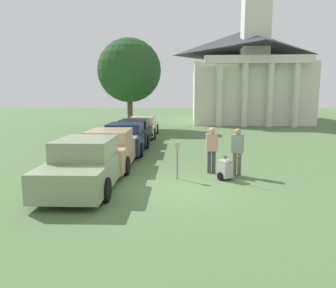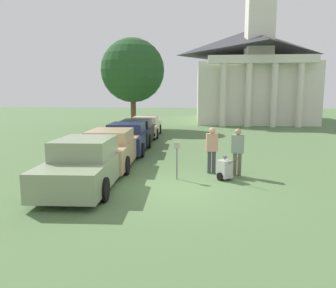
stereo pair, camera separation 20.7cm
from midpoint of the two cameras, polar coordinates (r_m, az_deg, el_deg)
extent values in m
plane|color=#517042|center=(10.29, 0.59, -7.84)|extent=(120.00, 120.00, 0.00)
cube|color=gray|center=(10.87, -14.24, -4.06)|extent=(2.05, 5.19, 0.79)
cube|color=gray|center=(10.54, -14.68, -0.66)|extent=(1.72, 2.21, 0.59)
cylinder|color=black|center=(12.66, -16.22, -3.46)|extent=(0.20, 0.68, 0.68)
cylinder|color=black|center=(12.23, -8.03, -3.62)|extent=(0.20, 0.68, 0.68)
cylinder|color=black|center=(9.78, -21.96, -7.31)|extent=(0.20, 0.68, 0.68)
cylinder|color=black|center=(9.21, -11.38, -7.82)|extent=(0.20, 0.68, 0.68)
cube|color=tan|center=(13.71, -10.37, -1.21)|extent=(2.01, 5.21, 0.83)
cube|color=tan|center=(13.41, -10.63, 1.38)|extent=(1.68, 2.22, 0.48)
cylinder|color=black|center=(15.48, -12.35, -1.10)|extent=(0.20, 0.70, 0.69)
cylinder|color=black|center=(15.15, -5.78, -1.16)|extent=(0.20, 0.70, 0.69)
cylinder|color=black|center=(12.47, -15.89, -3.59)|extent=(0.20, 0.70, 0.69)
cylinder|color=black|center=(12.05, -7.75, -3.76)|extent=(0.20, 0.70, 0.69)
cube|color=#19234C|center=(16.88, -7.65, 0.64)|extent=(2.05, 4.94, 0.80)
cube|color=#19234C|center=(16.61, -7.81, 2.75)|extent=(1.72, 2.11, 0.50)
cylinder|color=black|center=(18.55, -9.69, 0.55)|extent=(0.20, 0.68, 0.68)
cylinder|color=black|center=(18.28, -4.03, 0.53)|extent=(0.20, 0.68, 0.68)
cylinder|color=black|center=(15.64, -11.86, -1.02)|extent=(0.20, 0.68, 0.68)
cylinder|color=black|center=(15.31, -5.15, -1.08)|extent=(0.20, 0.68, 0.68)
cube|color=black|center=(19.51, -6.09, 1.71)|extent=(1.99, 5.17, 0.73)
cube|color=black|center=(19.25, -6.20, 3.47)|extent=(1.66, 2.20, 0.50)
cylinder|color=black|center=(21.22, -7.87, 1.70)|extent=(0.21, 0.75, 0.74)
cylinder|color=black|center=(21.00, -3.11, 1.69)|extent=(0.21, 0.75, 0.74)
cylinder|color=black|center=(18.14, -9.52, 0.47)|extent=(0.21, 0.75, 0.74)
cylinder|color=black|center=(17.88, -3.96, 0.46)|extent=(0.21, 0.75, 0.74)
cube|color=beige|center=(23.06, -4.56, 2.73)|extent=(1.93, 4.82, 0.70)
cube|color=beige|center=(22.81, -4.63, 4.19)|extent=(1.62, 2.06, 0.50)
cylinder|color=black|center=(24.64, -6.17, 2.64)|extent=(0.20, 0.70, 0.69)
cylinder|color=black|center=(24.47, -2.17, 2.64)|extent=(0.20, 0.70, 0.69)
cylinder|color=black|center=(21.74, -7.23, 1.81)|extent=(0.20, 0.70, 0.69)
cylinder|color=black|center=(21.54, -2.70, 1.81)|extent=(0.20, 0.70, 0.69)
cylinder|color=slate|center=(11.34, 1.10, -3.46)|extent=(0.05, 0.05, 1.08)
cube|color=gray|center=(11.22, 1.11, -0.21)|extent=(0.18, 0.09, 0.22)
cylinder|color=#3F3F47|center=(12.32, 7.49, -3.14)|extent=(0.14, 0.14, 0.83)
cylinder|color=#3F3F47|center=(12.29, 6.71, -3.15)|extent=(0.14, 0.14, 0.83)
cube|color=tan|center=(12.18, 7.16, 0.30)|extent=(0.44, 0.26, 0.66)
sphere|color=tan|center=(12.12, 7.20, 2.37)|extent=(0.23, 0.23, 0.23)
cylinder|color=#665B4C|center=(12.09, 11.84, -3.48)|extent=(0.14, 0.14, 0.83)
cylinder|color=#665B4C|center=(12.12, 11.04, -3.43)|extent=(0.14, 0.14, 0.83)
cube|color=gray|center=(11.97, 11.55, 0.03)|extent=(0.47, 0.33, 0.66)
sphere|color=tan|center=(11.91, 11.61, 2.13)|extent=(0.23, 0.23, 0.23)
cube|color=#B2B2AD|center=(11.44, 9.39, -4.28)|extent=(0.55, 0.57, 0.60)
cone|color=#59595B|center=(11.36, 9.44, -2.41)|extent=(0.18, 0.18, 0.16)
cylinder|color=#4C4C4C|center=(11.01, 11.02, -2.70)|extent=(0.36, 0.50, 0.43)
cylinder|color=black|center=(11.36, 8.55, -5.61)|extent=(0.20, 0.26, 0.28)
cylinder|color=black|center=(11.62, 10.16, -5.32)|extent=(0.20, 0.26, 0.28)
cube|color=silver|center=(38.27, 12.82, 8.52)|extent=(11.18, 14.52, 5.89)
pyramid|color=#333338|center=(38.68, 13.11, 16.83)|extent=(11.41, 14.81, 2.65)
cylinder|color=silver|center=(30.07, 8.76, 8.36)|extent=(0.56, 0.56, 5.60)
cylinder|color=silver|center=(30.34, 13.02, 8.24)|extent=(0.56, 0.56, 5.60)
cylinder|color=silver|center=(30.77, 17.17, 8.08)|extent=(0.56, 0.56, 5.60)
cylinder|color=silver|center=(31.36, 21.19, 7.89)|extent=(0.56, 0.56, 5.60)
cube|color=silver|center=(30.68, 15.35, 14.05)|extent=(9.51, 0.70, 0.70)
cube|color=silver|center=(33.40, 14.90, 20.98)|extent=(2.40, 2.40, 8.59)
cylinder|color=brown|center=(27.84, -6.82, 5.32)|extent=(0.44, 0.44, 2.63)
sphere|color=#234C23|center=(27.86, -6.96, 12.61)|extent=(5.24, 5.24, 5.24)
camera|label=1|loc=(0.10, -90.49, -0.08)|focal=35.00mm
camera|label=2|loc=(0.10, 89.51, 0.08)|focal=35.00mm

